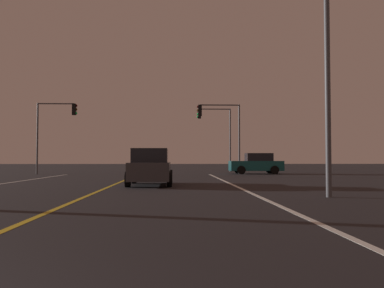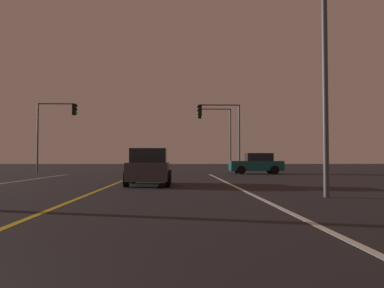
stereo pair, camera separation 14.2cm
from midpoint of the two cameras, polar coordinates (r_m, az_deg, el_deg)
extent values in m
cube|color=silver|center=(14.61, 8.39, -6.86)|extent=(0.16, 36.14, 0.01)
cube|color=gold|center=(14.68, -13.89, -6.80)|extent=(0.16, 36.14, 0.01)
cylinder|color=black|center=(32.95, 7.02, -3.62)|extent=(0.68, 0.22, 0.68)
cylinder|color=black|center=(34.72, 6.55, -3.55)|extent=(0.68, 0.22, 0.68)
cylinder|color=black|center=(33.48, 11.60, -3.57)|extent=(0.68, 0.22, 0.68)
cylinder|color=black|center=(35.23, 10.90, -3.50)|extent=(0.68, 0.22, 0.68)
cube|color=#145156|center=(34.06, 9.02, -3.02)|extent=(4.30, 1.80, 0.80)
cube|color=black|center=(34.11, 9.43, -1.81)|extent=(2.10, 1.60, 0.64)
cube|color=red|center=(33.94, 12.70, -2.83)|extent=(0.08, 0.24, 0.16)
cube|color=red|center=(35.11, 12.20, -2.81)|extent=(0.08, 0.24, 0.16)
cylinder|color=black|center=(20.67, -8.02, -4.53)|extent=(0.22, 0.68, 0.68)
cylinder|color=black|center=(20.56, -3.01, -4.56)|extent=(0.22, 0.68, 0.68)
cylinder|color=black|center=(17.99, -8.92, -4.88)|extent=(0.22, 0.68, 0.68)
cylinder|color=black|center=(17.86, -3.16, -4.93)|extent=(0.22, 0.68, 0.68)
cube|color=#38383D|center=(19.24, -5.76, -3.76)|extent=(1.80, 4.30, 0.80)
cube|color=black|center=(18.98, -5.80, -1.61)|extent=(1.60, 2.10, 0.64)
cube|color=red|center=(17.19, -8.22, -3.62)|extent=(0.24, 0.08, 0.16)
cube|color=red|center=(17.11, -4.21, -3.64)|extent=(0.24, 0.08, 0.16)
cylinder|color=#4C4C51|center=(33.32, 6.74, 0.67)|extent=(0.14, 0.14, 5.66)
cylinder|color=#4C4C51|center=(33.36, 4.00, 5.45)|extent=(3.19, 0.10, 0.10)
cube|color=black|center=(33.18, 1.25, 4.71)|extent=(0.28, 0.36, 0.90)
sphere|color=#3A0605|center=(33.21, 0.97, 5.22)|extent=(0.20, 0.20, 0.20)
sphere|color=#3C2706|center=(33.17, 0.97, 4.71)|extent=(0.20, 0.20, 0.20)
sphere|color=#19E059|center=(33.14, 0.97, 4.19)|extent=(0.20, 0.20, 0.20)
cylinder|color=#4C4C51|center=(34.74, -20.63, 0.71)|extent=(0.14, 0.14, 5.69)
cylinder|color=#4C4C51|center=(34.55, -18.31, 5.35)|extent=(2.87, 0.10, 0.10)
cube|color=black|center=(34.13, -15.99, 4.66)|extent=(0.28, 0.36, 0.90)
sphere|color=#3A0605|center=(34.12, -15.73, 5.17)|extent=(0.20, 0.20, 0.20)
sphere|color=#3C2706|center=(34.09, -15.73, 4.66)|extent=(0.20, 0.20, 0.20)
sphere|color=#19E059|center=(34.05, -15.74, 4.16)|extent=(0.20, 0.20, 0.20)
cylinder|color=#4C4C51|center=(38.77, 5.50, 0.53)|extent=(0.14, 0.14, 6.00)
cylinder|color=#4C4C51|center=(38.85, 3.34, 4.89)|extent=(2.91, 0.10, 0.10)
cube|color=black|center=(38.69, 1.19, 4.24)|extent=(0.28, 0.36, 0.90)
sphere|color=#3A0605|center=(38.71, 0.95, 4.69)|extent=(0.20, 0.20, 0.20)
sphere|color=#3C2706|center=(38.68, 0.95, 4.24)|extent=(0.20, 0.20, 0.20)
sphere|color=#19E059|center=(38.65, 0.95, 3.80)|extent=(0.20, 0.20, 0.20)
cylinder|color=#4C4C51|center=(13.95, 18.37, 7.52)|extent=(0.18, 0.18, 7.05)
camera|label=1|loc=(0.07, -92.06, 0.08)|focal=38.22mm
camera|label=2|loc=(0.07, 87.94, -0.08)|focal=38.22mm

